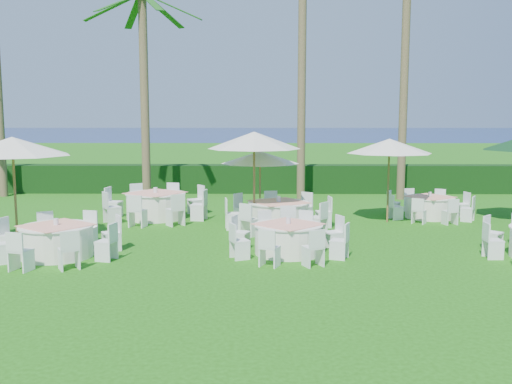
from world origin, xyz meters
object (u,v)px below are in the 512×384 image
Objects in this scene: banquet_table_d at (156,205)px; umbrella_b at (254,140)px; banquet_table_e at (279,214)px; umbrella_d at (389,146)px; banquet_table_b at (288,238)px; banquet_table_a at (57,240)px; banquet_table_f at (429,207)px; umbrella_a at (12,146)px; umbrella_c at (260,157)px.

umbrella_b is at bearing -29.02° from banquet_table_d.
banquet_table_e is 2.29m from umbrella_b.
banquet_table_e is 4.06m from umbrella_d.
banquet_table_b is 0.83× the size of banquet_table_d.
banquet_table_f is at bearing 27.40° from banquet_table_a.
banquet_table_a is at bearing -105.12° from banquet_table_d.
banquet_table_e is at bearing 92.50° from banquet_table_b.
banquet_table_f is 6.40m from umbrella_b.
banquet_table_b reaches higher than banquet_table_f.
umbrella_a is at bearing 170.84° from banquet_table_b.
banquet_table_d is 4.22m from banquet_table_e.
umbrella_b is (-5.67, -1.98, 2.22)m from banquet_table_f.
umbrella_c is 3.98m from umbrella_d.
umbrella_c is (6.30, 3.03, -0.49)m from umbrella_a.
umbrella_d is (3.42, 1.01, 1.95)m from banquet_table_e.
banquet_table_d is 1.22× the size of banquet_table_f.
banquet_table_d is 1.29× the size of umbrella_d.
umbrella_c is at bearing 43.51° from banquet_table_a.
umbrella_c is at bearing 25.67° from umbrella_a.
banquet_table_a reaches higher than banquet_table_f.
banquet_table_d is 7.60m from umbrella_d.
umbrella_d is at bearing 51.89° from banquet_table_b.
umbrella_a is at bearing 136.89° from banquet_table_a.
umbrella_a is at bearing -163.39° from banquet_table_e.
umbrella_b reaches higher than umbrella_d.
banquet_table_f is (10.24, 5.31, -0.03)m from banquet_table_a.
banquet_table_e is at bearing 33.60° from banquet_table_a.
banquet_table_d is 8.86m from banquet_table_f.
banquet_table_d is at bearing 169.91° from umbrella_c.
banquet_table_a is at bearing -176.42° from banquet_table_b.
umbrella_d is at bearing 0.34° from umbrella_c.
umbrella_c is (-0.69, 4.16, 1.63)m from banquet_table_b.
banquet_table_a is 5.43m from banquet_table_b.
umbrella_a is at bearing -161.98° from banquet_table_f.
umbrella_b is (3.19, -1.77, 2.14)m from banquet_table_d.
umbrella_a is 1.23× the size of umbrella_c.
banquet_table_d is at bearing 175.52° from umbrella_d.
banquet_table_e is 7.45m from umbrella_a.
banquet_table_f is 5.80m from umbrella_c.
banquet_table_d reaches higher than banquet_table_b.
umbrella_b is (-0.85, 2.98, 2.20)m from banquet_table_b.
umbrella_c is (4.74, 4.50, 1.62)m from banquet_table_a.
umbrella_a reaches higher than banquet_table_d.
umbrella_d is (10.27, 3.05, -0.14)m from umbrella_a.
umbrella_d is (7.33, -0.57, 1.92)m from banquet_table_d.
banquet_table_a is 1.05× the size of umbrella_b.
umbrella_b is at bearing 105.96° from banquet_table_b.
banquet_table_f is (8.86, 0.21, -0.08)m from banquet_table_d.
banquet_table_a is 0.94× the size of banquet_table_e.
umbrella_d reaches higher than banquet_table_a.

